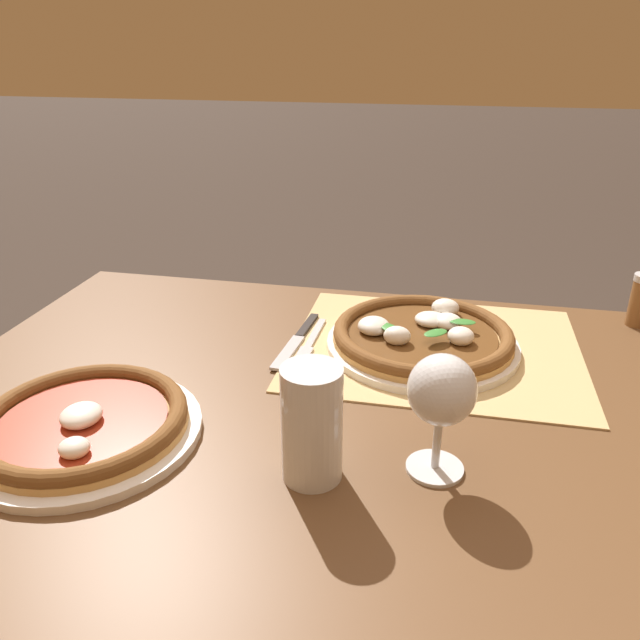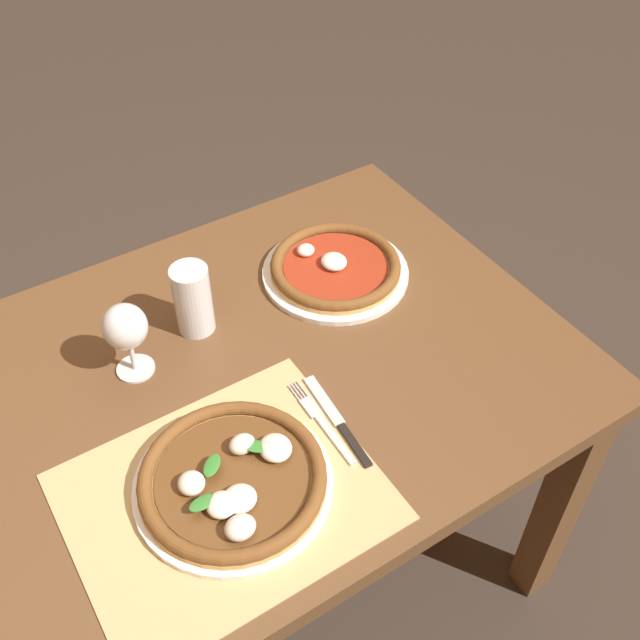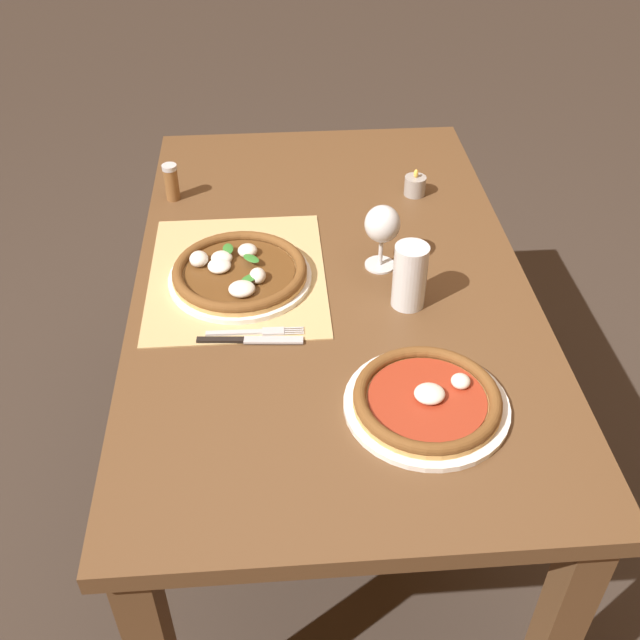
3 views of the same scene
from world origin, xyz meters
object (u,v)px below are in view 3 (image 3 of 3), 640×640
Objects in this scene: pepper_shaker at (171,182)px; votive_candle at (415,186)px; pizza_near at (239,272)px; pizza_far at (427,400)px; fork at (256,332)px; knife at (250,340)px; wine_glass at (382,227)px; pint_glass at (410,277)px.

votive_candle is at bearing 87.88° from pepper_shaker.
pizza_near is at bearing -52.35° from votive_candle.
fork is (-0.23, -0.31, -0.01)m from pizza_far.
knife is at bearing 18.68° from pepper_shaker.
pizza_near is 2.06× the size of wine_glass.
pizza_far is at bearing -8.23° from votive_candle.
wine_glass is 0.40m from knife.
wine_glass reaches higher than fork.
wine_glass is 0.38m from fork.
pizza_near is at bearing -106.82° from pint_glass.
pizza_near is at bearing -140.56° from pizza_far.
fork is at bearing -52.36° from wine_glass.
wine_glass is at bearing -177.02° from pizza_far.
wine_glass is 1.60× the size of pepper_shaker.
pizza_near is 0.21m from knife.
pizza_near is at bearing -83.86° from wine_glass.
pizza_far is 1.96× the size of wine_glass.
wine_glass is at bearing 127.64° from fork.
pizza_near reaches higher than fork.
pint_glass is at bearing 106.82° from knife.
knife is (0.25, -0.30, -0.10)m from wine_glass.
pizza_far is at bearing -3.01° from pint_glass.
knife is (-0.21, -0.32, -0.01)m from pizza_far.
pizza_near is 0.19m from fork.
pint_glass is 1.49× the size of pepper_shaker.
pepper_shaker is at bearing -146.78° from pizza_far.
pizza_near is 2.20× the size of pint_glass.
pint_glass is at bearing 103.36° from fork.
knife is at bearing -24.51° from fork.
votive_candle is at bearing 156.95° from wine_glass.
knife is (0.02, -0.01, 0.00)m from fork.
pizza_far is 0.38m from knife.
wine_glass is at bearing 96.14° from pizza_near.
pizza_near is 0.41m from pepper_shaker.
votive_candle is at bearing 171.77° from pizza_far.
pizza_far is 1.52× the size of fork.
pepper_shaker is (-0.59, -0.20, 0.04)m from knife.
knife is (0.10, -0.34, -0.06)m from pint_glass.
pizza_far reaches higher than fork.
wine_glass is 0.15m from pint_glass.
pint_glass is 0.47m from votive_candle.
pepper_shaker is (-0.56, -0.21, 0.04)m from fork.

